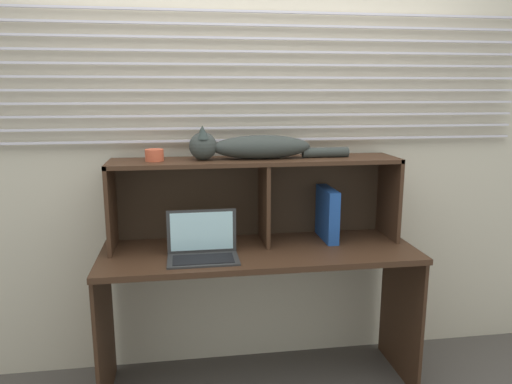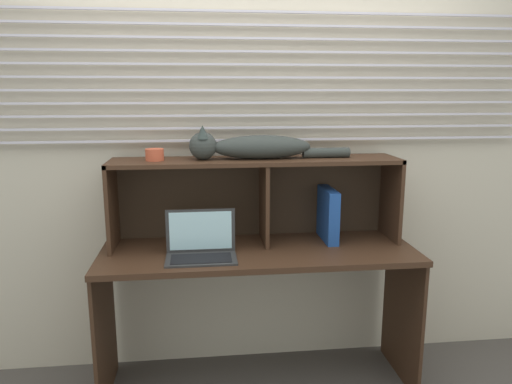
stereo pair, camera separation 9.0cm
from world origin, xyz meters
name	(u,v)px [view 1 (the left image)]	position (x,y,z in m)	size (l,w,h in m)	color
back_panel_with_blinds	(251,149)	(0.00, 0.55, 1.26)	(4.40, 0.08, 2.50)	beige
desk	(260,275)	(0.00, 0.23, 0.63)	(1.63, 0.57, 0.78)	#3D2618
hutch_shelf_unit	(256,183)	(0.00, 0.38, 1.10)	(1.52, 0.30, 0.46)	#3D2618
cat	(251,147)	(-0.03, 0.35, 1.30)	(0.85, 0.15, 0.18)	#323733
laptop	(203,248)	(-0.30, 0.14, 0.83)	(0.34, 0.20, 0.23)	#2E2E2E
binder_upright	(327,214)	(0.40, 0.35, 0.92)	(0.06, 0.27, 0.29)	#1E4898
book_stack	(190,242)	(-0.36, 0.35, 0.79)	(0.15, 0.21, 0.04)	#495F4D
small_basket	(154,155)	(-0.52, 0.35, 1.26)	(0.09, 0.09, 0.06)	#C65234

